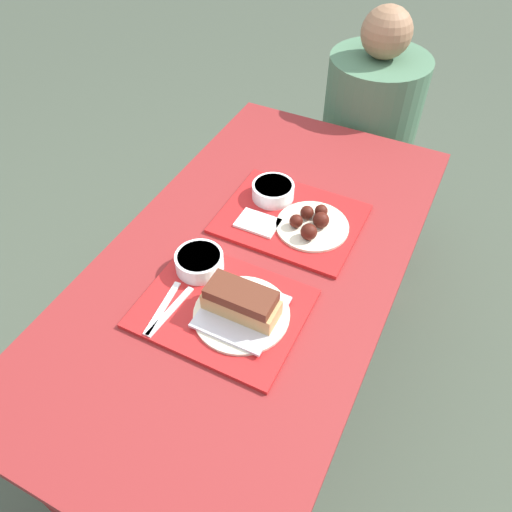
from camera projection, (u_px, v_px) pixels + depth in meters
ground_plane at (254, 390)px, 1.88m from camera, size 12.00×12.00×0.00m
picnic_table at (253, 283)px, 1.42m from camera, size 0.76×1.45×0.73m
picnic_bench_far at (350, 175)px, 2.19m from camera, size 0.72×0.28×0.44m
tray_near at (222, 308)px, 1.22m from camera, size 0.40×0.32×0.01m
tray_far at (291, 219)px, 1.45m from camera, size 0.40×0.32×0.01m
bowl_coleslaw_near at (199, 261)px, 1.29m from camera, size 0.13×0.13×0.05m
brisket_sandwich_plate at (241, 306)px, 1.18m from camera, size 0.23×0.23×0.09m
plastic_fork_near at (163, 308)px, 1.21m from camera, size 0.04×0.17×0.00m
plastic_knife_near at (170, 311)px, 1.21m from camera, size 0.03×0.17×0.00m
condiment_packet at (246, 290)px, 1.25m from camera, size 0.04×0.03×0.01m
bowl_coleslaw_far at (273, 190)px, 1.49m from camera, size 0.13×0.13×0.05m
wings_plate_far at (312, 223)px, 1.40m from camera, size 0.21×0.21×0.05m
napkin_far at (258, 223)px, 1.42m from camera, size 0.12×0.08×0.01m
person_seated_across at (372, 109)px, 1.94m from camera, size 0.37×0.37×0.64m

